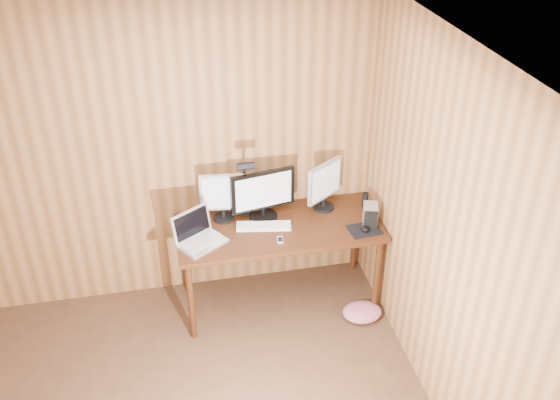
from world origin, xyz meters
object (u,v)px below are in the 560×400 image
object	(u,v)px
mouse	(365,228)
hard_drive	(370,215)
monitor_right	(324,185)
desk	(277,234)
monitor_center	(263,194)
monitor_left	(223,196)
laptop	(198,235)
speaker	(365,200)
keyboard	(264,226)
phone	(280,240)
desk_lamp	(245,180)

from	to	relation	value
mouse	hard_drive	size ratio (longest dim) A/B	0.60
monitor_right	mouse	size ratio (longest dim) A/B	3.82
desk	monitor_center	bearing A→B (deg)	140.07
monitor_left	laptop	xyz separation A→B (m)	(-0.23, -0.27, -0.15)
monitor_right	laptop	world-z (taller)	monitor_right
laptop	monitor_right	bearing A→B (deg)	-18.85
hard_drive	speaker	size ratio (longest dim) A/B	1.46
keyboard	speaker	distance (m)	0.88
monitor_right	keyboard	distance (m)	0.60
keyboard	mouse	bearing A→B (deg)	-5.09
desk	phone	size ratio (longest dim) A/B	16.75
laptop	phone	xyz separation A→B (m)	(0.61, -0.11, -0.05)
hard_drive	desk_lamp	world-z (taller)	desk_lamp
monitor_center	keyboard	world-z (taller)	monitor_center
monitor_right	phone	distance (m)	0.62
hard_drive	desk	bearing A→B (deg)	-179.20
monitor_left	monitor_right	bearing A→B (deg)	6.76
speaker	phone	bearing A→B (deg)	-156.79
desk	mouse	size ratio (longest dim) A/B	14.80
monitor_right	keyboard	bearing A→B (deg)	163.66
speaker	monitor_center	bearing A→B (deg)	179.34
monitor_left	phone	bearing A→B (deg)	-38.31
keyboard	hard_drive	size ratio (longest dim) A/B	2.44
laptop	phone	distance (m)	0.62
monitor_center	speaker	distance (m)	0.86
speaker	desk_lamp	bearing A→B (deg)	179.72
monitor_left	desk_lamp	distance (m)	0.23
hard_drive	desk_lamp	xyz separation A→B (m)	(-0.94, 0.27, 0.27)
monitor_right	mouse	world-z (taller)	monitor_right
laptop	desk	bearing A→B (deg)	-19.59
phone	laptop	bearing A→B (deg)	179.04
keyboard	phone	xyz separation A→B (m)	(0.09, -0.20, -0.00)
desk	monitor_left	distance (m)	0.54
desk	mouse	xyz separation A→B (m)	(0.64, -0.26, 0.14)
monitor_center	desk_lamp	size ratio (longest dim) A/B	0.90
monitor_center	keyboard	bearing A→B (deg)	-109.91
monitor_right	speaker	bearing A→B (deg)	-41.77
monitor_center	speaker	bearing A→B (deg)	-11.38
monitor_center	speaker	xyz separation A→B (m)	(0.85, -0.01, -0.15)
keyboard	mouse	distance (m)	0.78
laptop	desk_lamp	distance (m)	0.55
monitor_center	hard_drive	distance (m)	0.85
speaker	desk_lamp	world-z (taller)	desk_lamp
desk	hard_drive	world-z (taller)	hard_drive
desk_lamp	phone	bearing A→B (deg)	-76.25
monitor_left	monitor_right	distance (m)	0.82
monitor_center	laptop	xyz separation A→B (m)	(-0.54, -0.23, -0.15)
desk	keyboard	distance (m)	0.19
monitor_left	laptop	distance (m)	0.39
monitor_right	laptop	bearing A→B (deg)	159.62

